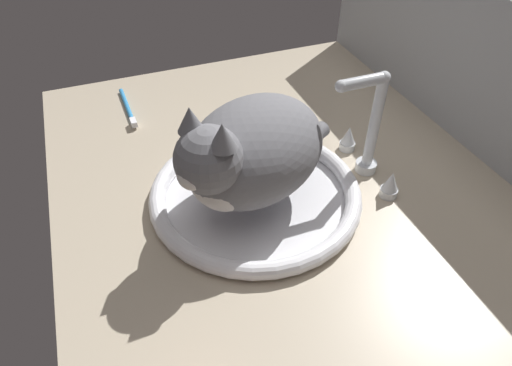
# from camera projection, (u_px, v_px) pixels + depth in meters

# --- Properties ---
(countertop) EXTENTS (1.07, 0.81, 0.03)m
(countertop) POSITION_uv_depth(u_px,v_px,m) (283.00, 197.00, 0.84)
(countertop) COLOR #B7A88E
(countertop) RESTS_ON ground
(backsplash_wall) EXTENTS (1.07, 0.02, 0.32)m
(backsplash_wall) POSITION_uv_depth(u_px,v_px,m) (488.00, 87.00, 0.85)
(backsplash_wall) COLOR #B2B7BC
(backsplash_wall) RESTS_ON ground
(sink_basin) EXTENTS (0.38, 0.38, 0.03)m
(sink_basin) POSITION_uv_depth(u_px,v_px,m) (256.00, 194.00, 0.80)
(sink_basin) COLOR white
(sink_basin) RESTS_ON countertop
(faucet) EXTENTS (0.18, 0.11, 0.21)m
(faucet) POSITION_uv_depth(u_px,v_px,m) (369.00, 136.00, 0.82)
(faucet) COLOR silver
(faucet) RESTS_ON countertop
(cat) EXTENTS (0.30, 0.35, 0.20)m
(cat) POSITION_uv_depth(u_px,v_px,m) (249.00, 153.00, 0.73)
(cat) COLOR slate
(cat) RESTS_ON sink_basin
(toothbrush) EXTENTS (0.17, 0.02, 0.02)m
(toothbrush) POSITION_uv_depth(u_px,v_px,m) (128.00, 109.00, 1.03)
(toothbrush) COLOR #338CD1
(toothbrush) RESTS_ON countertop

